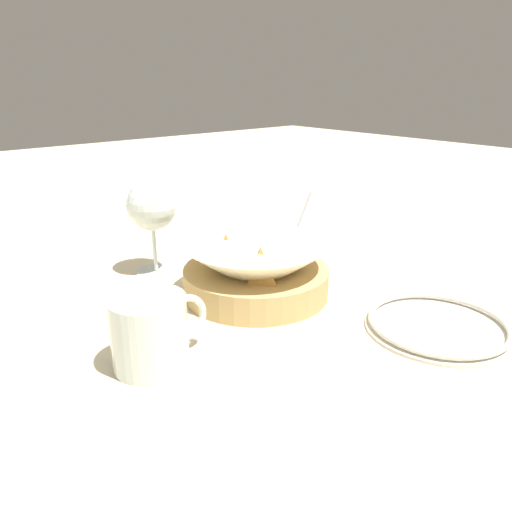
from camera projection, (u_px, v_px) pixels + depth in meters
The scene contains 6 objects.
ground_plane at pixel (282, 296), 0.79m from camera, with size 4.00×4.00×0.00m, color beige.
food_basket at pixel (256, 272), 0.79m from camera, with size 0.23×0.23×0.10m.
sauce_cup at pixel (295, 245), 0.97m from camera, with size 0.08×0.07×0.12m.
wine_glass at pixel (152, 209), 0.86m from camera, with size 0.09×0.09×0.16m.
beer_mug at pixel (151, 334), 0.59m from camera, with size 0.13×0.09×0.09m.
side_plate at pixel (438, 325), 0.69m from camera, with size 0.20×0.20×0.01m.
Camera 1 is at (-0.50, -0.52, 0.33)m, focal length 35.00 mm.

